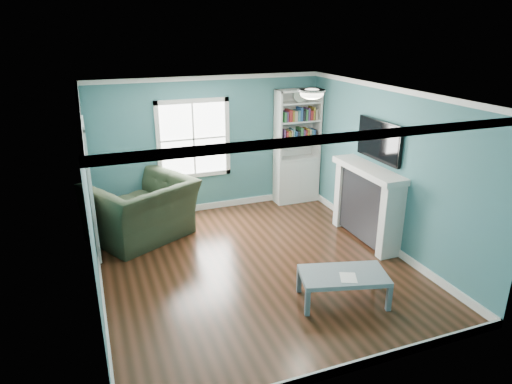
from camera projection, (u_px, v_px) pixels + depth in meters
name	position (u px, v px, depth m)	size (l,w,h in m)	color
floor	(255.00, 265.00, 6.98)	(5.00, 5.00, 0.00)	black
room_walls	(255.00, 167.00, 6.43)	(5.00, 5.00, 5.00)	#3D7677
trim	(255.00, 190.00, 6.55)	(4.50, 5.00, 2.60)	white
window	(194.00, 139.00, 8.56)	(1.40, 0.06, 1.50)	white
bookshelf	(297.00, 158.00, 9.27)	(0.90, 0.35, 2.31)	silver
fireplace	(367.00, 205.00, 7.63)	(0.44, 1.58, 1.30)	black
tv	(379.00, 140.00, 7.29)	(0.06, 1.10, 0.65)	black
door	(90.00, 188.00, 7.10)	(0.12, 0.98, 2.17)	silver
ceiling_fixture	(312.00, 93.00, 6.49)	(0.38, 0.38, 0.15)	white
light_switch	(129.00, 158.00, 8.24)	(0.08, 0.01, 0.12)	white
recliner	(141.00, 201.00, 7.66)	(1.58, 1.02, 1.38)	black
coffee_table	(343.00, 277.00, 5.97)	(1.24, 0.88, 0.41)	#555E66
paper_sheet	(348.00, 278.00, 5.85)	(0.20, 0.26, 0.00)	white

